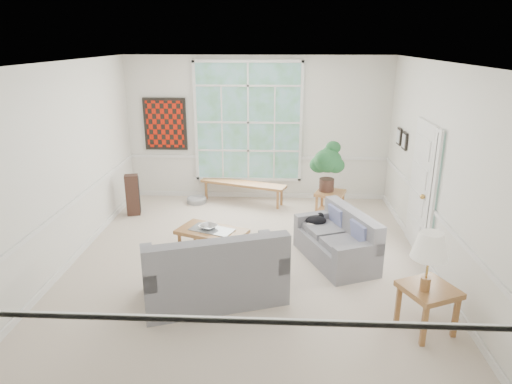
{
  "coord_description": "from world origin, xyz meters",
  "views": [
    {
      "loc": [
        0.43,
        -6.48,
        3.3
      ],
      "look_at": [
        0.1,
        0.2,
        1.05
      ],
      "focal_mm": 32.0,
      "sensor_mm": 36.0,
      "label": 1
    }
  ],
  "objects_px": {
    "loveseat_right": "(336,237)",
    "end_table": "(330,204)",
    "side_table": "(426,309)",
    "loveseat_front": "(213,264)",
    "coffee_table": "(212,241)"
  },
  "relations": [
    {
      "from": "end_table",
      "to": "loveseat_right",
      "type": "bearing_deg",
      "value": -93.27
    },
    {
      "from": "coffee_table",
      "to": "loveseat_right",
      "type": "bearing_deg",
      "value": 17.35
    },
    {
      "from": "loveseat_front",
      "to": "end_table",
      "type": "xyz_separation_m",
      "value": [
        1.85,
        3.0,
        -0.23
      ]
    },
    {
      "from": "loveseat_right",
      "to": "coffee_table",
      "type": "height_order",
      "value": "loveseat_right"
    },
    {
      "from": "loveseat_front",
      "to": "end_table",
      "type": "height_order",
      "value": "loveseat_front"
    },
    {
      "from": "side_table",
      "to": "end_table",
      "type": "bearing_deg",
      "value": 101.84
    },
    {
      "from": "side_table",
      "to": "loveseat_right",
      "type": "bearing_deg",
      "value": 116.05
    },
    {
      "from": "loveseat_right",
      "to": "loveseat_front",
      "type": "distance_m",
      "value": 2.09
    },
    {
      "from": "loveseat_right",
      "to": "end_table",
      "type": "height_order",
      "value": "loveseat_right"
    },
    {
      "from": "side_table",
      "to": "coffee_table",
      "type": "bearing_deg",
      "value": 145.57
    },
    {
      "from": "loveseat_right",
      "to": "coffee_table",
      "type": "bearing_deg",
      "value": 153.23
    },
    {
      "from": "loveseat_right",
      "to": "side_table",
      "type": "distance_m",
      "value": 1.97
    },
    {
      "from": "loveseat_front",
      "to": "end_table",
      "type": "relative_size",
      "value": 3.51
    },
    {
      "from": "end_table",
      "to": "side_table",
      "type": "xyz_separation_m",
      "value": [
        0.76,
        -3.61,
        0.03
      ]
    },
    {
      "from": "loveseat_right",
      "to": "end_table",
      "type": "xyz_separation_m",
      "value": [
        0.11,
        1.85,
        -0.14
      ]
    }
  ]
}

